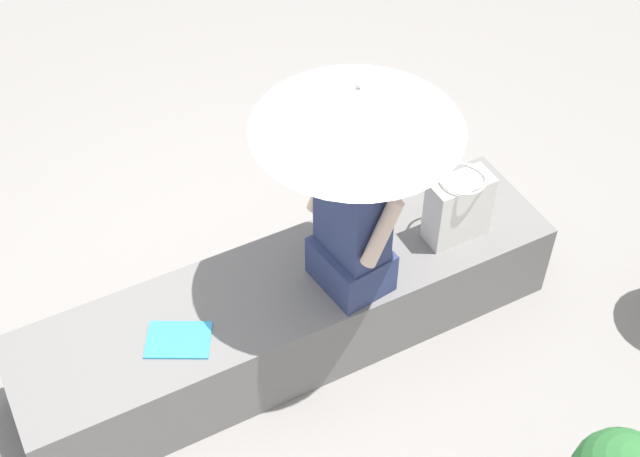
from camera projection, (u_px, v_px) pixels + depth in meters
name	position (u px, v px, depth m)	size (l,w,h in m)	color
ground_plane	(292.00, 340.00, 4.37)	(14.00, 14.00, 0.00)	gray
stone_bench	(291.00, 312.00, 4.21)	(2.65, 0.64, 0.45)	slate
person_seated	(353.00, 221.00, 3.78)	(0.32, 0.49, 0.90)	navy
parasol	(358.00, 108.00, 3.29)	(0.85, 0.85, 1.16)	#B7B7BC
handbag_black	(458.00, 207.00, 4.14)	(0.31, 0.23, 0.37)	silver
magazine	(179.00, 340.00, 3.81)	(0.28, 0.20, 0.01)	#339ED1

